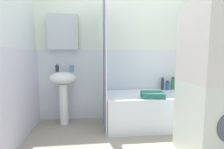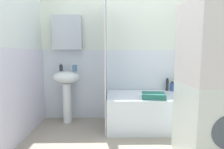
# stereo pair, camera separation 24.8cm
# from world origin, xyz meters

# --- Properties ---
(wall_back_tiled) EXTENTS (3.60, 0.18, 2.40)m
(wall_back_tiled) POSITION_xyz_m (-0.07, 1.26, 1.14)
(wall_back_tiled) COLOR silver
(wall_back_tiled) RESTS_ON ground_plane
(wall_left_tiled) EXTENTS (0.07, 1.81, 2.40)m
(wall_left_tiled) POSITION_xyz_m (-1.57, 0.34, 1.12)
(wall_left_tiled) COLOR silver
(wall_left_tiled) RESTS_ON ground_plane
(sink) EXTENTS (0.44, 0.34, 0.85)m
(sink) POSITION_xyz_m (-1.09, 1.03, 0.62)
(sink) COLOR white
(sink) RESTS_ON ground_plane
(faucet) EXTENTS (0.03, 0.12, 0.12)m
(faucet) POSITION_xyz_m (-1.09, 1.11, 0.91)
(faucet) COLOR silver
(faucet) RESTS_ON sink
(soap_dispenser) EXTENTS (0.05, 0.05, 0.13)m
(soap_dispenser) POSITION_xyz_m (-1.18, 1.07, 0.91)
(soap_dispenser) COLOR #28272C
(soap_dispenser) RESTS_ON sink
(toothbrush_cup) EXTENTS (0.07, 0.07, 0.11)m
(toothbrush_cup) POSITION_xyz_m (-0.96, 1.03, 0.90)
(toothbrush_cup) COLOR #52789A
(toothbrush_cup) RESTS_ON sink
(bathtub) EXTENTS (1.41, 0.75, 0.51)m
(bathtub) POSITION_xyz_m (0.28, 0.84, 0.25)
(bathtub) COLOR white
(bathtub) RESTS_ON ground_plane
(shower_curtain) EXTENTS (0.01, 0.75, 2.00)m
(shower_curtain) POSITION_xyz_m (-0.45, 0.84, 1.00)
(shower_curtain) COLOR white
(shower_curtain) RESTS_ON ground_plane
(lotion_bottle) EXTENTS (0.06, 0.06, 0.18)m
(lotion_bottle) POSITION_xyz_m (0.88, 1.12, 0.59)
(lotion_bottle) COLOR gold
(lotion_bottle) RESTS_ON bathtub
(shampoo_bottle) EXTENTS (0.06, 0.06, 0.22)m
(shampoo_bottle) POSITION_xyz_m (0.78, 1.14, 0.61)
(shampoo_bottle) COLOR #29824D
(shampoo_bottle) RESTS_ON bathtub
(body_wash_bottle) EXTENTS (0.06, 0.06, 0.16)m
(body_wash_bottle) POSITION_xyz_m (0.68, 1.12, 0.58)
(body_wash_bottle) COLOR #2E529A
(body_wash_bottle) RESTS_ON bathtub
(conditioner_bottle) EXTENTS (0.05, 0.05, 0.21)m
(conditioner_bottle) POSITION_xyz_m (0.59, 1.14, 0.61)
(conditioner_bottle) COLOR #262D2F
(conditioner_bottle) RESTS_ON bathtub
(towel_folded) EXTENTS (0.35, 0.30, 0.08)m
(towel_folded) POSITION_xyz_m (0.23, 0.62, 0.54)
(towel_folded) COLOR #27685C
(towel_folded) RESTS_ON bathtub
(washer_dryer_stack) EXTENTS (0.56, 0.60, 1.66)m
(washer_dryer_stack) POSITION_xyz_m (0.65, -0.08, 0.83)
(washer_dryer_stack) COLOR white
(washer_dryer_stack) RESTS_ON ground_plane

